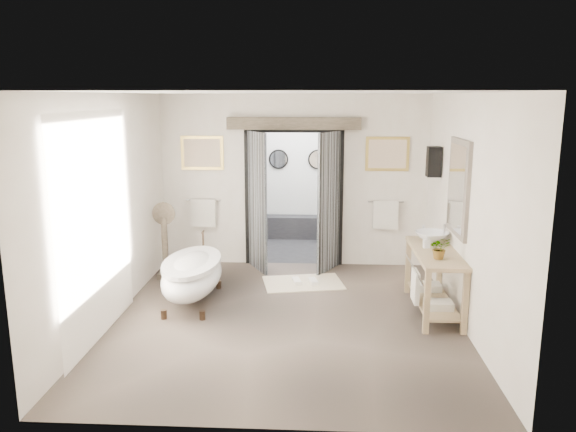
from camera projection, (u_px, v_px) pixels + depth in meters
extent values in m
plane|color=#6A594E|center=(286.00, 319.00, 7.35)|extent=(5.00, 5.00, 0.00)
cube|color=silver|center=(268.00, 271.00, 4.61)|extent=(4.50, 0.02, 2.90)
cube|color=silver|center=(110.00, 209.00, 7.17)|extent=(0.02, 5.00, 2.90)
cube|color=silver|center=(467.00, 212.00, 6.93)|extent=(0.02, 5.00, 2.90)
cube|color=silver|center=(205.00, 180.00, 9.57)|extent=(1.45, 0.02, 2.90)
cube|color=silver|center=(385.00, 182.00, 9.41)|extent=(1.45, 0.02, 2.90)
cube|color=silver|center=(294.00, 112.00, 9.25)|extent=(1.60, 0.02, 0.60)
cube|color=silver|center=(285.00, 93.00, 6.75)|extent=(4.50, 5.00, 0.02)
cube|color=white|center=(96.00, 227.00, 6.60)|extent=(0.02, 2.20, 2.70)
cube|color=gray|center=(459.00, 188.00, 7.25)|extent=(0.05, 0.95, 1.25)
cube|color=silver|center=(456.00, 188.00, 7.25)|extent=(0.01, 0.80, 1.10)
cube|color=black|center=(434.00, 162.00, 8.36)|extent=(0.20, 0.20, 0.45)
sphere|color=#FFCC8C|center=(434.00, 162.00, 8.36)|extent=(0.10, 0.10, 0.10)
cube|color=black|center=(296.00, 248.00, 10.77)|extent=(2.20, 2.00, 0.01)
cube|color=silver|center=(296.00, 116.00, 10.25)|extent=(2.20, 2.00, 0.02)
cube|color=white|center=(298.00, 176.00, 11.49)|extent=(2.20, 0.02, 2.50)
cube|color=white|center=(238.00, 183.00, 10.57)|extent=(0.02, 2.00, 2.50)
cube|color=white|center=(355.00, 184.00, 10.45)|extent=(0.02, 2.00, 2.50)
cube|color=black|center=(298.00, 227.00, 11.53)|extent=(2.00, 0.35, 0.45)
cylinder|color=silver|center=(278.00, 159.00, 11.41)|extent=(0.40, 0.03, 0.40)
cylinder|color=silver|center=(318.00, 159.00, 11.36)|extent=(0.40, 0.03, 0.40)
cube|color=black|center=(247.00, 198.00, 9.60)|extent=(0.07, 0.10, 2.30)
cube|color=black|center=(341.00, 199.00, 9.51)|extent=(0.07, 0.10, 2.30)
cube|color=black|center=(294.00, 130.00, 9.31)|extent=(1.67, 0.10, 0.07)
cube|color=black|center=(257.00, 202.00, 9.24)|extent=(0.41, 0.73, 2.30)
cube|color=black|center=(330.00, 203.00, 9.18)|extent=(0.41, 0.73, 2.30)
cube|color=brown|center=(294.00, 123.00, 9.19)|extent=(2.20, 0.20, 0.20)
cube|color=tan|center=(202.00, 153.00, 9.46)|extent=(0.72, 0.03, 0.57)
cube|color=beige|center=(202.00, 153.00, 9.44)|extent=(0.62, 0.01, 0.47)
cube|color=tan|center=(387.00, 154.00, 9.29)|extent=(0.72, 0.03, 0.57)
cube|color=beige|center=(387.00, 154.00, 9.28)|extent=(0.62, 0.01, 0.47)
cylinder|color=silver|center=(203.00, 200.00, 9.58)|extent=(0.60, 0.02, 0.02)
cube|color=silver|center=(203.00, 213.00, 9.61)|extent=(0.42, 0.08, 0.48)
cylinder|color=silver|center=(386.00, 202.00, 9.42)|extent=(0.60, 0.02, 0.02)
cube|color=silver|center=(385.00, 215.00, 9.45)|extent=(0.42, 0.08, 0.48)
cylinder|color=#3F2E1F|center=(164.00, 314.00, 7.34)|extent=(0.08, 0.08, 0.12)
cylinder|color=#3F2E1F|center=(202.00, 315.00, 7.31)|extent=(0.08, 0.08, 0.12)
cylinder|color=#3F2E1F|center=(185.00, 284.00, 8.53)|extent=(0.08, 0.08, 0.12)
cylinder|color=#3F2E1F|center=(219.00, 284.00, 8.50)|extent=(0.08, 0.08, 0.12)
ellipsoid|color=white|center=(192.00, 276.00, 7.85)|extent=(0.77, 1.73, 0.55)
cylinder|color=#3F2E1F|center=(203.00, 238.00, 8.56)|extent=(0.03, 0.03, 0.22)
cube|color=tan|center=(427.00, 300.00, 6.82)|extent=(0.07, 0.07, 0.85)
cube|color=tan|center=(465.00, 301.00, 6.79)|extent=(0.07, 0.07, 0.85)
cube|color=tan|center=(408.00, 265.00, 8.26)|extent=(0.07, 0.07, 0.85)
cube|color=tan|center=(440.00, 265.00, 8.24)|extent=(0.07, 0.07, 0.85)
cube|color=tan|center=(435.00, 253.00, 7.44)|extent=(0.55, 1.60, 0.05)
cube|color=tan|center=(433.00, 300.00, 7.58)|extent=(0.45, 1.50, 0.03)
cylinder|color=silver|center=(414.00, 268.00, 7.50)|extent=(0.02, 1.40, 0.02)
cube|color=silver|center=(415.00, 286.00, 7.40)|extent=(0.06, 0.34, 0.42)
cube|color=silver|center=(438.00, 305.00, 7.23)|extent=(0.35, 0.25, 0.10)
cube|color=silver|center=(428.00, 287.00, 7.91)|extent=(0.35, 0.25, 0.10)
cube|color=brown|center=(166.00, 275.00, 9.01)|extent=(0.24, 0.24, 0.09)
cylinder|color=brown|center=(165.00, 245.00, 8.91)|extent=(0.10, 0.10, 0.91)
cylinder|color=silver|center=(164.00, 213.00, 8.82)|extent=(0.32, 0.02, 0.32)
cylinder|color=brown|center=(164.00, 214.00, 8.80)|extent=(0.37, 0.02, 0.37)
cube|color=beige|center=(303.00, 283.00, 8.74)|extent=(1.33, 1.02, 0.01)
cube|color=white|center=(297.00, 281.00, 8.72)|extent=(0.17, 0.30, 0.05)
cube|color=white|center=(313.00, 281.00, 8.71)|extent=(0.17, 0.30, 0.05)
imported|color=white|center=(432.00, 237.00, 7.82)|extent=(0.55, 0.55, 0.16)
imported|color=gray|center=(440.00, 248.00, 7.04)|extent=(0.27, 0.23, 0.28)
imported|color=gray|center=(427.00, 241.00, 7.56)|extent=(0.09, 0.09, 0.18)
imported|color=gray|center=(423.00, 231.00, 8.12)|extent=(0.18, 0.18, 0.18)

